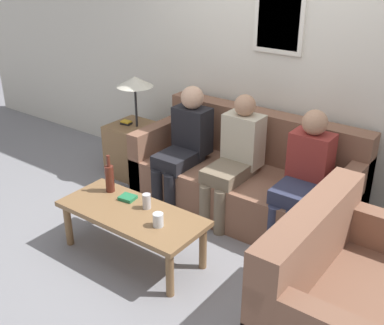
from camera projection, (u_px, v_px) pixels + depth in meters
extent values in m
plane|color=gray|center=(213.00, 233.00, 4.20)|extent=(16.00, 16.00, 0.00)
cube|color=silver|center=(278.00, 64.00, 4.38)|extent=(9.00, 0.06, 2.60)
cube|color=silver|center=(279.00, 19.00, 4.18)|extent=(0.48, 0.02, 0.60)
cube|color=#B7CCB2|center=(279.00, 19.00, 4.17)|extent=(0.40, 0.01, 0.52)
cube|color=brown|center=(243.00, 191.00, 4.46)|extent=(2.04, 0.89, 0.41)
cube|color=brown|center=(264.00, 136.00, 4.52)|extent=(2.04, 0.20, 0.47)
cube|color=brown|center=(163.00, 154.00, 4.92)|extent=(0.14, 0.89, 0.67)
cube|color=brown|center=(344.00, 210.00, 3.89)|extent=(0.14, 0.89, 0.67)
cube|color=brown|center=(355.00, 320.00, 2.95)|extent=(0.89, 1.26, 0.41)
cube|color=brown|center=(309.00, 241.00, 2.95)|extent=(0.20, 1.26, 0.47)
cube|color=olive|center=(132.00, 213.00, 3.74)|extent=(1.20, 0.52, 0.04)
cylinder|color=olive|center=(68.00, 225.00, 3.97)|extent=(0.06, 0.06, 0.37)
cylinder|color=olive|center=(170.00, 274.00, 3.39)|extent=(0.06, 0.06, 0.37)
cylinder|color=olive|center=(104.00, 205.00, 4.27)|extent=(0.06, 0.06, 0.37)
cylinder|color=olive|center=(203.00, 247.00, 3.68)|extent=(0.06, 0.06, 0.37)
cube|color=olive|center=(134.00, 150.00, 5.14)|extent=(0.47, 0.47, 0.57)
cylinder|color=#262628|center=(136.00, 106.00, 4.89)|extent=(0.02, 0.02, 0.45)
cone|color=beige|center=(135.00, 81.00, 4.79)|extent=(0.37, 0.37, 0.10)
cube|color=black|center=(126.00, 123.00, 5.04)|extent=(0.12, 0.09, 0.02)
cube|color=gold|center=(126.00, 122.00, 5.03)|extent=(0.10, 0.08, 0.02)
cylinder|color=#562319|center=(110.00, 179.00, 3.98)|extent=(0.07, 0.07, 0.23)
cylinder|color=#562319|center=(108.00, 161.00, 3.91)|extent=(0.03, 0.03, 0.10)
cylinder|color=silver|center=(158.00, 220.00, 3.52)|extent=(0.08, 0.08, 0.10)
cube|color=#237547|center=(128.00, 198.00, 3.90)|extent=(0.14, 0.12, 0.03)
cylinder|color=#BCBCC1|center=(147.00, 201.00, 3.75)|extent=(0.07, 0.07, 0.12)
cube|color=black|center=(178.00, 159.00, 4.49)|extent=(0.31, 0.45, 0.14)
cylinder|color=black|center=(157.00, 190.00, 4.47)|extent=(0.11, 0.11, 0.41)
cylinder|color=black|center=(170.00, 195.00, 4.39)|extent=(0.11, 0.11, 0.41)
cube|color=black|center=(192.00, 130.00, 4.55)|extent=(0.34, 0.22, 0.44)
sphere|color=tan|center=(192.00, 98.00, 4.42)|extent=(0.22, 0.22, 0.22)
cube|color=#756651|center=(228.00, 173.00, 4.22)|extent=(0.31, 0.47, 0.14)
cylinder|color=#756651|center=(205.00, 207.00, 4.20)|extent=(0.11, 0.11, 0.41)
cylinder|color=#756651|center=(220.00, 212.00, 4.12)|extent=(0.11, 0.11, 0.41)
cube|color=beige|center=(243.00, 140.00, 4.29)|extent=(0.34, 0.22, 0.48)
sphere|color=tan|center=(245.00, 105.00, 4.15)|extent=(0.19, 0.19, 0.19)
cube|color=#2D334C|center=(297.00, 193.00, 3.89)|extent=(0.31, 0.44, 0.14)
cylinder|color=#2D334C|center=(273.00, 229.00, 3.88)|extent=(0.11, 0.11, 0.41)
cylinder|color=#2D334C|center=(290.00, 235.00, 3.80)|extent=(0.11, 0.11, 0.41)
cube|color=maroon|center=(311.00, 159.00, 3.95)|extent=(0.34, 0.22, 0.45)
sphere|color=tan|center=(315.00, 122.00, 3.82)|extent=(0.21, 0.21, 0.21)
sphere|color=tan|center=(261.00, 301.00, 3.27)|extent=(0.19, 0.19, 0.19)
sphere|color=tan|center=(262.00, 284.00, 3.21)|extent=(0.12, 0.12, 0.12)
sphere|color=tan|center=(257.00, 277.00, 3.22)|extent=(0.04, 0.04, 0.04)
sphere|color=tan|center=(268.00, 282.00, 3.17)|extent=(0.04, 0.04, 0.04)
sphere|color=beige|center=(258.00, 289.00, 3.18)|extent=(0.05, 0.05, 0.05)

